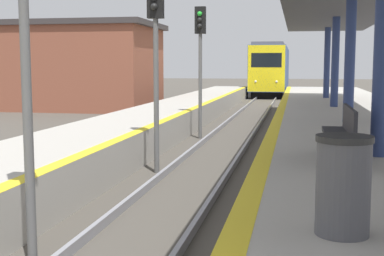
% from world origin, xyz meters
% --- Properties ---
extents(train, '(2.77, 16.24, 4.26)m').
position_xyz_m(train, '(0.00, 45.79, 2.17)').
color(train, black).
rests_on(train, ground).
extents(signal_near, '(0.36, 0.31, 4.47)m').
position_xyz_m(signal_near, '(-0.98, 4.13, 3.13)').
color(signal_near, '#595959').
rests_on(signal_near, ground).
extents(signal_mid, '(0.36, 0.31, 4.47)m').
position_xyz_m(signal_mid, '(-0.99, 10.18, 3.13)').
color(signal_mid, '#595959').
rests_on(signal_mid, ground).
extents(signal_far, '(0.36, 0.31, 4.47)m').
position_xyz_m(signal_far, '(-1.04, 16.22, 3.13)').
color(signal_far, '#595959').
rests_on(signal_far, ground).
extents(trash_bin, '(0.54, 0.54, 0.97)m').
position_xyz_m(trash_bin, '(2.65, 3.44, 1.37)').
color(trash_bin, '#4C4C51').
rests_on(trash_bin, platform_right).
extents(bench, '(0.44, 1.98, 0.92)m').
position_xyz_m(bench, '(2.97, 7.63, 1.38)').
color(bench, '#28282D').
rests_on(bench, platform_right).
extents(station_building, '(12.47, 6.58, 4.93)m').
position_xyz_m(station_building, '(-11.90, 27.59, 2.48)').
color(station_building, brown).
rests_on(station_building, ground).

